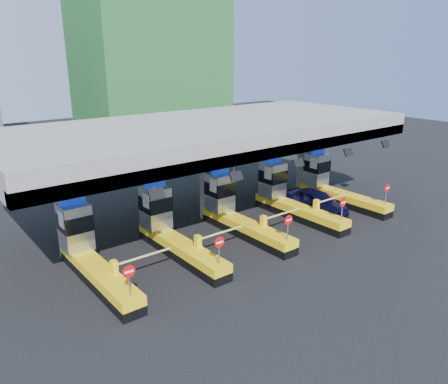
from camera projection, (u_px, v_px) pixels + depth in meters
ground at (237, 231)px, 29.10m from camera, size 120.00×120.00×0.00m
toll_canopy at (210, 134)px, 29.38m from camera, size 28.00×12.09×7.00m
toll_lane_far_left at (88, 251)px, 23.00m from camera, size 4.43×8.00×4.16m
toll_lane_left at (169, 229)px, 25.94m from camera, size 4.43×8.00×4.16m
toll_lane_center at (234, 211)px, 28.88m from camera, size 4.43×8.00×4.16m
toll_lane_right at (287, 196)px, 31.83m from camera, size 4.43×8.00×4.16m
toll_lane_far_right at (331, 184)px, 34.77m from camera, size 4.43×8.00×4.16m
bg_building_scaffold at (150, 31)px, 55.87m from camera, size 18.00×12.00×28.00m
van at (316, 201)px, 32.26m from camera, size 2.28×5.25×1.76m
red_car at (322, 203)px, 32.60m from camera, size 2.40×4.10×1.28m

